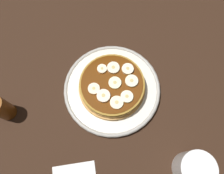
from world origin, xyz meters
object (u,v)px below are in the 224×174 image
Objects in this scene: banana_slice_5 at (117,103)px; banana_slice_3 at (94,89)px; pancake_stack at (112,86)px; banana_slice_7 at (128,69)px; plate at (112,89)px; coffee_mug at (194,170)px; syrup_bottle at (0,108)px; banana_slice_6 at (102,69)px; banana_slice_8 at (103,96)px; banana_slice_1 at (127,97)px; banana_slice_4 at (113,68)px; banana_slice_0 at (115,83)px; banana_slice_2 at (131,80)px.

banana_slice_3 is at bearing -128.64° from banana_slice_5.
pancake_stack is 5.99× the size of banana_slice_7.
plate is 7.68cm from banana_slice_7.
coffee_mug is at bearing 36.06° from pancake_stack.
syrup_bottle reaches higher than plate.
banana_slice_6 is 0.75× the size of banana_slice_8.
pancake_stack is 5.90cm from banana_slice_1.
banana_slice_3 is at bearing -26.31° from banana_slice_6.
syrup_bottle is (-0.01, -27.09, -0.67)cm from banana_slice_8.
banana_slice_8 is at bearing -136.00° from coffee_mug.
banana_slice_8 reaches higher than banana_slice_4.
pancake_stack is 5.11cm from banana_slice_4.
banana_slice_8 is (-2.13, -3.21, 0.13)cm from banana_slice_5.
banana_slice_8 is at bearing 45.37° from banana_slice_3.
banana_slice_5 and banana_slice_6 have the same top height.
banana_slice_3 is 0.92× the size of banana_slice_4.
banana_slice_4 is (-4.49, 0.06, 0.10)cm from banana_slice_0.
banana_slice_3 is 0.98× the size of banana_slice_7.
coffee_mug is at bearing 44.14° from banana_slice_3.
banana_slice_2 is 0.29× the size of coffee_mug.
syrup_bottle reaches higher than banana_slice_0.
banana_slice_3 is 3.28cm from banana_slice_8.
banana_slice_8 reaches higher than pancake_stack.
banana_slice_5 is at bearing -38.93° from banana_slice_2.
syrup_bottle is (-20.57, -46.94, 1.09)cm from coffee_mug.
syrup_bottle is at bearing -90.03° from banana_slice_8.
banana_slice_8 is at bearing -123.53° from banana_slice_5.
banana_slice_8 is 0.30× the size of syrup_bottle.
banana_slice_5 is (9.83, -0.22, -0.08)cm from banana_slice_4.
banana_slice_4 is 0.29× the size of syrup_bottle.
banana_slice_7 is (-4.55, 9.61, 0.15)cm from banana_slice_3.
coffee_mug is (28.26, 16.42, -1.71)cm from banana_slice_4.
banana_slice_0 is 0.97× the size of banana_slice_8.
banana_slice_6 is at bearing 153.69° from banana_slice_3.
banana_slice_4 is 0.97× the size of banana_slice_8.
banana_slice_1 is 8.94cm from banana_slice_3.
banana_slice_3 is at bearing -78.93° from pancake_stack.
banana_slice_1 is (4.21, 3.42, 4.90)cm from plate.
banana_slice_1 is at bearing -144.93° from coffee_mug.
banana_slice_5 is 10.27cm from banana_slice_6.
coffee_mug is (23.90, 17.25, 3.21)cm from plate.
plate is at bearing -10.80° from banana_slice_4.
banana_slice_1 is 7.82cm from banana_slice_7.
banana_slice_1 is 10.31cm from banana_slice_6.
syrup_bottle reaches higher than banana_slice_1.
banana_slice_4 is (-5.39, 5.77, 0.08)cm from banana_slice_3.
banana_slice_6 is 0.22× the size of coffee_mug.
pancake_stack is 5.48× the size of banana_slice_5.
banana_slice_2 is 0.99× the size of banana_slice_5.
pancake_stack is 5.53× the size of banana_slice_2.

